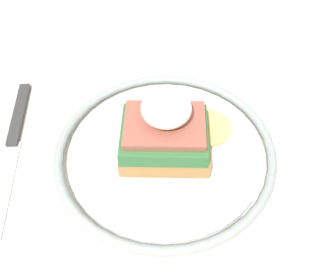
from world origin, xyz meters
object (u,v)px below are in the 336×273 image
at_px(plate, 168,153).
at_px(knife, 15,142).
at_px(sandwich, 169,131).
at_px(fork, 309,165).

distance_m(plate, knife, 0.17).
xyz_separation_m(plate, knife, (0.17, -0.02, -0.01)).
distance_m(sandwich, knife, 0.17).
bearing_deg(plate, sandwich, 164.54).
xyz_separation_m(plate, fork, (-0.15, 0.01, -0.01)).
distance_m(plate, fork, 0.15).
relative_size(sandwich, fork, 0.79).
bearing_deg(fork, knife, -4.40).
height_order(plate, knife, plate).
distance_m(plate, sandwich, 0.04).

